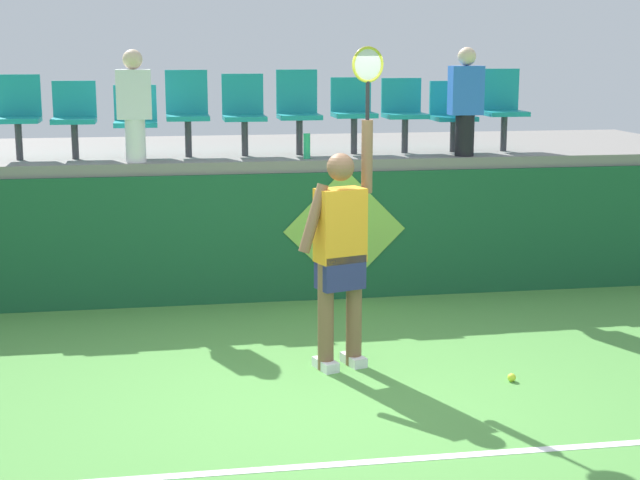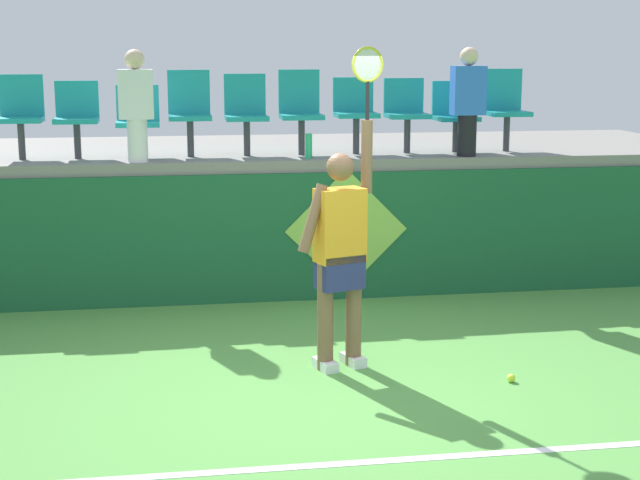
# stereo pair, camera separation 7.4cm
# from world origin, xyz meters

# --- Properties ---
(ground_plane) EXTENTS (40.00, 40.00, 0.00)m
(ground_plane) POSITION_xyz_m (0.00, 0.00, 0.00)
(ground_plane) COLOR #519342
(court_back_wall) EXTENTS (10.19, 0.20, 1.32)m
(court_back_wall) POSITION_xyz_m (0.00, 2.89, 0.66)
(court_back_wall) COLOR #195633
(court_back_wall) RESTS_ON ground_plane
(spectator_platform) EXTENTS (10.19, 3.03, 0.12)m
(spectator_platform) POSITION_xyz_m (0.00, 4.35, 1.38)
(spectator_platform) COLOR gray
(spectator_platform) RESTS_ON court_back_wall
(court_baseline_stripe) EXTENTS (9.17, 0.08, 0.01)m
(court_baseline_stripe) POSITION_xyz_m (0.00, -1.20, 0.00)
(court_baseline_stripe) COLOR white
(court_baseline_stripe) RESTS_ON ground_plane
(tennis_player) EXTENTS (0.73, 0.36, 2.57)m
(tennis_player) POSITION_xyz_m (0.21, 0.65, 0.99)
(tennis_player) COLOR white
(tennis_player) RESTS_ON ground_plane
(tennis_ball) EXTENTS (0.07, 0.07, 0.07)m
(tennis_ball) POSITION_xyz_m (1.46, 0.08, 0.03)
(tennis_ball) COLOR #D1E533
(tennis_ball) RESTS_ON ground_plane
(water_bottle) EXTENTS (0.07, 0.07, 0.26)m
(water_bottle) POSITION_xyz_m (0.31, 3.02, 1.57)
(water_bottle) COLOR #26B272
(water_bottle) RESTS_ON spectator_platform
(stadium_chair_0) EXTENTS (0.44, 0.42, 0.85)m
(stadium_chair_0) POSITION_xyz_m (-2.59, 3.47, 1.92)
(stadium_chair_0) COLOR #38383D
(stadium_chair_0) RESTS_ON spectator_platform
(stadium_chair_1) EXTENTS (0.44, 0.42, 0.79)m
(stadium_chair_1) POSITION_xyz_m (-2.03, 3.46, 1.89)
(stadium_chair_1) COLOR #38383D
(stadium_chair_1) RESTS_ON spectator_platform
(stadium_chair_2) EXTENTS (0.44, 0.42, 0.74)m
(stadium_chair_2) POSITION_xyz_m (-1.42, 3.46, 1.85)
(stadium_chair_2) COLOR #38383D
(stadium_chair_2) RESTS_ON spectator_platform
(stadium_chair_3) EXTENTS (0.44, 0.42, 0.89)m
(stadium_chair_3) POSITION_xyz_m (-0.88, 3.47, 1.94)
(stadium_chair_3) COLOR #38383D
(stadium_chair_3) RESTS_ON spectator_platform
(stadium_chair_4) EXTENTS (0.44, 0.42, 0.85)m
(stadium_chair_4) POSITION_xyz_m (-0.29, 3.47, 1.91)
(stadium_chair_4) COLOR #38383D
(stadium_chair_4) RESTS_ON spectator_platform
(stadium_chair_5) EXTENTS (0.44, 0.42, 0.89)m
(stadium_chair_5) POSITION_xyz_m (0.29, 3.47, 1.93)
(stadium_chair_5) COLOR #38383D
(stadium_chair_5) RESTS_ON spectator_platform
(stadium_chair_6) EXTENTS (0.44, 0.42, 0.81)m
(stadium_chair_6) POSITION_xyz_m (0.88, 3.46, 1.91)
(stadium_chair_6) COLOR #38383D
(stadium_chair_6) RESTS_ON spectator_platform
(stadium_chair_7) EXTENTS (0.44, 0.42, 0.80)m
(stadium_chair_7) POSITION_xyz_m (1.44, 3.46, 1.90)
(stadium_chair_7) COLOR #38383D
(stadium_chair_7) RESTS_ON spectator_platform
(stadium_chair_8) EXTENTS (0.44, 0.42, 0.76)m
(stadium_chair_8) POSITION_xyz_m (1.98, 3.46, 1.87)
(stadium_chair_8) COLOR #38383D
(stadium_chair_8) RESTS_ON spectator_platform
(stadium_chair_9) EXTENTS (0.44, 0.42, 0.89)m
(stadium_chair_9) POSITION_xyz_m (2.56, 3.47, 1.94)
(stadium_chair_9) COLOR #38383D
(stadium_chair_9) RESTS_ON spectator_platform
(spectator_0) EXTENTS (0.34, 0.20, 1.13)m
(spectator_0) POSITION_xyz_m (1.98, 3.00, 2.03)
(spectator_0) COLOR black
(spectator_0) RESTS_ON spectator_platform
(spectator_1) EXTENTS (0.34, 0.20, 1.11)m
(spectator_1) POSITION_xyz_m (-1.42, 3.01, 2.02)
(spectator_1) COLOR white
(spectator_1) RESTS_ON spectator_platform
(wall_signage_mount) EXTENTS (1.27, 0.01, 1.36)m
(wall_signage_mount) POSITION_xyz_m (0.66, 2.78, 0.00)
(wall_signage_mount) COLOR #195633
(wall_signage_mount) RESTS_ON ground_plane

